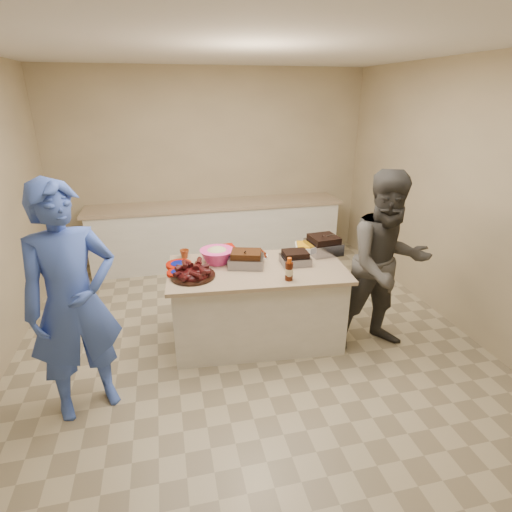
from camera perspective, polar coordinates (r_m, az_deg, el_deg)
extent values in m
cube|color=#47230F|center=(3.85, -1.41, -1.46)|extent=(0.39, 0.33, 0.10)
cube|color=black|center=(3.92, 5.58, -1.12)|extent=(0.28, 0.24, 0.08)
cube|color=gray|center=(4.23, 9.54, 0.48)|extent=(0.34, 0.34, 0.13)
cylinder|color=silver|center=(4.07, -0.19, -0.08)|extent=(0.30, 0.30, 0.05)
cube|color=#E8A210|center=(4.26, 7.80, 0.70)|extent=(0.37, 0.31, 0.09)
cylinder|color=#381206|center=(3.57, 4.71, -3.46)|extent=(0.06, 0.06, 0.18)
cylinder|color=#381206|center=(3.58, 4.70, -3.42)|extent=(0.08, 0.08, 0.21)
cylinder|color=yellow|center=(3.96, -2.05, -0.79)|extent=(0.04, 0.04, 0.11)
imported|color=silver|center=(3.96, 0.35, -0.74)|extent=(0.13, 0.05, 0.13)
cylinder|color=#A00F01|center=(3.92, -10.94, -1.45)|extent=(0.27, 0.27, 0.03)
cylinder|color=#A00F01|center=(3.74, -11.11, -2.59)|extent=(0.22, 0.22, 0.03)
imported|color=brown|center=(4.11, -10.13, -0.26)|extent=(0.10, 0.09, 0.09)
cube|color=#A00F01|center=(4.11, -4.52, 0.04)|extent=(0.22, 0.18, 0.10)
imported|color=#3C5BC3|center=(3.71, -22.30, -18.89)|extent=(1.31, 1.96, 0.44)
imported|color=#484641|center=(4.30, 16.72, -11.86)|extent=(0.93, 1.78, 0.66)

